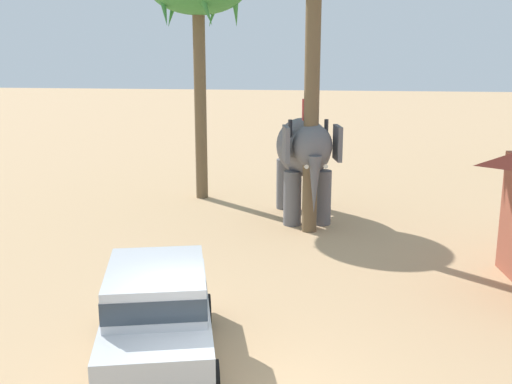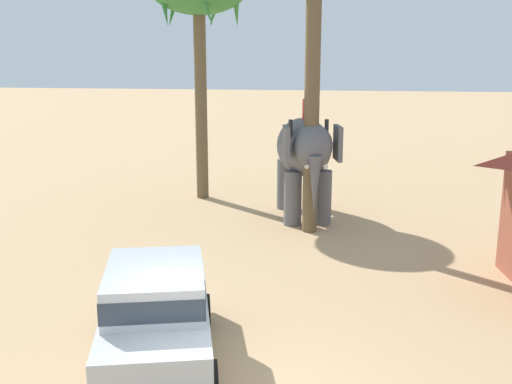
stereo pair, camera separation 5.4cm
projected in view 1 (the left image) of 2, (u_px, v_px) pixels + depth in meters
The scene contains 2 objects.
car_sedan_foreground at pixel (157, 310), 10.44m from camera, with size 2.59×4.38×1.70m.
elephant_with_mahout at pixel (304, 153), 18.74m from camera, with size 2.20×4.00×3.88m.
Camera 1 is at (1.53, -8.13, 5.29)m, focal length 44.25 mm.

